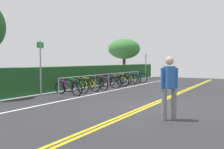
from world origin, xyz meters
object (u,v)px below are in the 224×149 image
(bicycle_2, at_px, (87,84))
(bicycle_7, at_px, (126,79))
(bicycle_0, at_px, (68,88))
(bicycle_9, at_px, (136,78))
(bicycle_6, at_px, (118,80))
(bicycle_3, at_px, (97,84))
(pedestrian, at_px, (169,83))
(bicycle_8, at_px, (129,79))
(sign_post_near, at_px, (40,64))
(bicycle_1, at_px, (75,86))
(bicycle_4, at_px, (107,82))
(bicycle_5, at_px, (114,81))
(bike_rack, at_px, (109,77))
(sign_post_far, at_px, (146,65))
(tree_mid, at_px, (124,49))

(bicycle_2, distance_m, bicycle_7, 4.38)
(bicycle_0, distance_m, bicycle_2, 1.70)
(bicycle_2, bearing_deg, bicycle_9, -0.21)
(bicycle_6, bearing_deg, bicycle_2, -179.54)
(bicycle_3, xyz_separation_m, pedestrian, (-4.98, -5.57, 0.65))
(bicycle_3, distance_m, bicycle_8, 4.38)
(bicycle_6, bearing_deg, sign_post_near, 177.90)
(bicycle_1, height_order, pedestrian, pedestrian)
(bicycle_9, height_order, pedestrian, pedestrian)
(sign_post_near, bearing_deg, pedestrian, -101.13)
(bicycle_6, distance_m, bicycle_8, 1.72)
(bicycle_4, bearing_deg, bicycle_6, 5.91)
(sign_post_near, bearing_deg, bicycle_3, -5.75)
(bicycle_0, xyz_separation_m, bicycle_5, (4.29, -0.06, 0.04))
(bike_rack, xyz_separation_m, sign_post_near, (-5.18, 0.30, 0.83))
(bicycle_6, height_order, sign_post_far, sign_post_far)
(bicycle_0, relative_size, bicycle_8, 1.07)
(sign_post_near, bearing_deg, sign_post_far, -3.07)
(bicycle_6, height_order, tree_mid, tree_mid)
(bicycle_4, relative_size, bicycle_5, 1.01)
(bicycle_1, bearing_deg, bicycle_2, -5.54)
(bicycle_2, bearing_deg, bicycle_5, -3.83)
(bicycle_9, bearing_deg, bicycle_0, -179.33)
(bicycle_1, relative_size, bicycle_6, 1.02)
(sign_post_near, bearing_deg, tree_mid, 12.27)
(bicycle_9, relative_size, sign_post_near, 0.74)
(bicycle_0, distance_m, pedestrian, 6.15)
(bicycle_2, relative_size, bicycle_3, 1.06)
(bicycle_1, distance_m, bicycle_9, 7.00)
(bike_rack, distance_m, sign_post_far, 5.27)
(bicycle_5, bearing_deg, bicycle_0, 179.20)
(bicycle_7, bearing_deg, sign_post_near, 177.21)
(bicycle_9, distance_m, pedestrian, 11.77)
(bicycle_1, xyz_separation_m, bicycle_4, (2.65, -0.23, -0.01))
(sign_post_far, bearing_deg, bicycle_4, 178.50)
(bicycle_5, distance_m, bicycle_8, 2.55)
(bicycle_0, relative_size, sign_post_near, 0.71)
(bike_rack, bearing_deg, bicycle_3, -176.28)
(bicycle_2, height_order, bicycle_9, bicycle_2)
(bicycle_3, distance_m, pedestrian, 7.50)
(bicycle_0, height_order, bicycle_9, bicycle_9)
(bicycle_5, bearing_deg, bicycle_9, 2.49)
(bicycle_5, height_order, bicycle_8, bicycle_5)
(bike_rack, height_order, tree_mid, tree_mid)
(bicycle_4, height_order, bicycle_9, bicycle_9)
(bicycle_1, height_order, bicycle_9, bicycle_9)
(bike_rack, distance_m, bicycle_0, 3.84)
(bicycle_6, relative_size, bicycle_8, 1.03)
(bicycle_2, relative_size, bicycle_7, 1.06)
(bicycle_3, distance_m, bicycle_7, 3.61)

